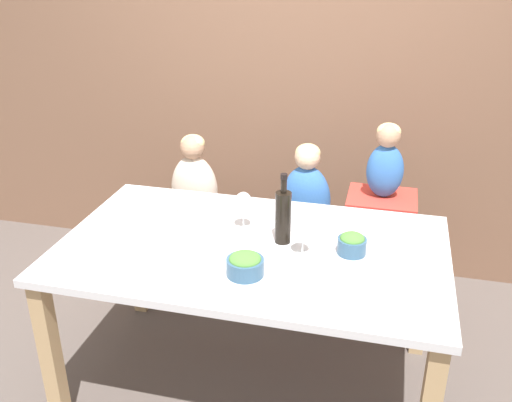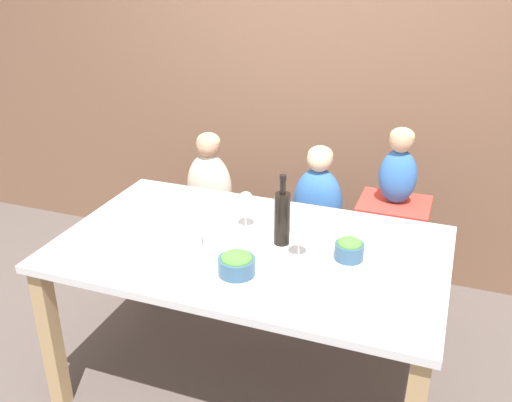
{
  "view_description": "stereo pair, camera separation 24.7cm",
  "coord_description": "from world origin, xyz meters",
  "px_view_note": "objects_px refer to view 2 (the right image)",
  "views": [
    {
      "loc": [
        0.55,
        -2.11,
        1.98
      ],
      "look_at": [
        0.0,
        0.07,
        0.94
      ],
      "focal_mm": 40.0,
      "sensor_mm": 36.0,
      "label": 1
    },
    {
      "loc": [
        0.78,
        -2.04,
        1.98
      ],
      "look_at": [
        0.0,
        0.07,
        0.94
      ],
      "focal_mm": 40.0,
      "sensor_mm": 36.0,
      "label": 2
    }
  ],
  "objects_px": {
    "chair_right_highchair": "(391,232)",
    "salad_bowl_large": "(237,263)",
    "person_child_left": "(209,180)",
    "dinner_plate_back_left": "(190,202)",
    "chair_far_center": "(315,249)",
    "wine_glass_near": "(299,230)",
    "person_baby_right": "(399,165)",
    "salad_bowl_small": "(349,249)",
    "person_child_center": "(318,196)",
    "paper_towel_roll": "(189,227)",
    "wine_bottle": "(282,217)",
    "dinner_plate_front_left": "(106,248)",
    "chair_far_left": "(211,231)",
    "wine_glass_far": "(246,203)"
  },
  "relations": [
    {
      "from": "chair_right_highchair",
      "to": "salad_bowl_large",
      "type": "bearing_deg",
      "value": -117.8
    },
    {
      "from": "person_child_left",
      "to": "dinner_plate_back_left",
      "type": "height_order",
      "value": "person_child_left"
    },
    {
      "from": "chair_far_center",
      "to": "wine_glass_near",
      "type": "distance_m",
      "value": 0.88
    },
    {
      "from": "person_baby_right",
      "to": "salad_bowl_small",
      "type": "bearing_deg",
      "value": -98.6
    },
    {
      "from": "salad_bowl_large",
      "to": "person_baby_right",
      "type": "bearing_deg",
      "value": 62.22
    },
    {
      "from": "person_child_center",
      "to": "paper_towel_roll",
      "type": "relative_size",
      "value": 2.37
    },
    {
      "from": "wine_bottle",
      "to": "chair_right_highchair",
      "type": "bearing_deg",
      "value": 57.48
    },
    {
      "from": "salad_bowl_large",
      "to": "person_child_center",
      "type": "bearing_deg",
      "value": 84.52
    },
    {
      "from": "person_child_left",
      "to": "wine_glass_near",
      "type": "relative_size",
      "value": 2.97
    },
    {
      "from": "person_child_center",
      "to": "dinner_plate_back_left",
      "type": "distance_m",
      "value": 0.69
    },
    {
      "from": "person_baby_right",
      "to": "wine_bottle",
      "type": "xyz_separation_m",
      "value": [
        -0.41,
        -0.64,
        -0.06
      ]
    },
    {
      "from": "chair_right_highchair",
      "to": "salad_bowl_large",
      "type": "xyz_separation_m",
      "value": [
        -0.5,
        -0.94,
        0.23
      ]
    },
    {
      "from": "person_child_left",
      "to": "dinner_plate_back_left",
      "type": "distance_m",
      "value": 0.41
    },
    {
      "from": "dinner_plate_front_left",
      "to": "dinner_plate_back_left",
      "type": "relative_size",
      "value": 1.0
    },
    {
      "from": "salad_bowl_large",
      "to": "salad_bowl_small",
      "type": "height_order",
      "value": "same"
    },
    {
      "from": "person_baby_right",
      "to": "wine_bottle",
      "type": "height_order",
      "value": "person_baby_right"
    },
    {
      "from": "chair_far_left",
      "to": "wine_glass_far",
      "type": "bearing_deg",
      "value": -51.32
    },
    {
      "from": "person_baby_right",
      "to": "salad_bowl_small",
      "type": "relative_size",
      "value": 3.21
    },
    {
      "from": "wine_glass_far",
      "to": "person_child_center",
      "type": "bearing_deg",
      "value": 69.83
    },
    {
      "from": "paper_towel_roll",
      "to": "dinner_plate_front_left",
      "type": "distance_m",
      "value": 0.38
    },
    {
      "from": "wine_bottle",
      "to": "salad_bowl_large",
      "type": "bearing_deg",
      "value": -106.49
    },
    {
      "from": "chair_far_left",
      "to": "wine_bottle",
      "type": "relative_size",
      "value": 1.47
    },
    {
      "from": "chair_far_left",
      "to": "salad_bowl_large",
      "type": "relative_size",
      "value": 3.13
    },
    {
      "from": "chair_far_center",
      "to": "wine_glass_near",
      "type": "height_order",
      "value": "wine_glass_near"
    },
    {
      "from": "chair_far_left",
      "to": "paper_towel_roll",
      "type": "distance_m",
      "value": 1.01
    },
    {
      "from": "person_baby_right",
      "to": "dinner_plate_front_left",
      "type": "bearing_deg",
      "value": -138.95
    },
    {
      "from": "person_child_center",
      "to": "wine_glass_near",
      "type": "relative_size",
      "value": 2.97
    },
    {
      "from": "dinner_plate_front_left",
      "to": "wine_glass_near",
      "type": "bearing_deg",
      "value": 16.03
    },
    {
      "from": "wine_bottle",
      "to": "salad_bowl_large",
      "type": "height_order",
      "value": "wine_bottle"
    },
    {
      "from": "person_child_left",
      "to": "dinner_plate_front_left",
      "type": "distance_m",
      "value": 0.96
    },
    {
      "from": "wine_bottle",
      "to": "wine_glass_far",
      "type": "xyz_separation_m",
      "value": [
        -0.2,
        0.09,
        -0.0
      ]
    },
    {
      "from": "salad_bowl_small",
      "to": "salad_bowl_large",
      "type": "bearing_deg",
      "value": -145.28
    },
    {
      "from": "person_child_center",
      "to": "dinner_plate_back_left",
      "type": "xyz_separation_m",
      "value": [
        -0.57,
        -0.4,
        0.05
      ]
    },
    {
      "from": "chair_far_left",
      "to": "wine_bottle",
      "type": "height_order",
      "value": "wine_bottle"
    },
    {
      "from": "wine_glass_far",
      "to": "dinner_plate_back_left",
      "type": "bearing_deg",
      "value": 157.55
    },
    {
      "from": "chair_right_highchair",
      "to": "dinner_plate_back_left",
      "type": "distance_m",
      "value": 1.07
    },
    {
      "from": "paper_towel_roll",
      "to": "salad_bowl_large",
      "type": "bearing_deg",
      "value": -21.46
    },
    {
      "from": "dinner_plate_back_left",
      "to": "person_baby_right",
      "type": "bearing_deg",
      "value": 22.43
    },
    {
      "from": "chair_right_highchair",
      "to": "wine_bottle",
      "type": "relative_size",
      "value": 2.33
    },
    {
      "from": "chair_far_left",
      "to": "dinner_plate_back_left",
      "type": "xyz_separation_m",
      "value": [
        0.08,
        -0.4,
        0.38
      ]
    },
    {
      "from": "chair_far_left",
      "to": "salad_bowl_small",
      "type": "distance_m",
      "value": 1.23
    },
    {
      "from": "paper_towel_roll",
      "to": "dinner_plate_back_left",
      "type": "bearing_deg",
      "value": 116.39
    },
    {
      "from": "chair_far_left",
      "to": "person_baby_right",
      "type": "relative_size",
      "value": 1.19
    },
    {
      "from": "dinner_plate_back_left",
      "to": "chair_right_highchair",
      "type": "bearing_deg",
      "value": 22.38
    },
    {
      "from": "person_child_left",
      "to": "salad_bowl_large",
      "type": "xyz_separation_m",
      "value": [
        0.55,
        -0.94,
        0.09
      ]
    },
    {
      "from": "chair_right_highchair",
      "to": "paper_towel_roll",
      "type": "xyz_separation_m",
      "value": [
        -0.75,
        -0.84,
        0.3
      ]
    },
    {
      "from": "chair_right_highchair",
      "to": "wine_glass_far",
      "type": "relative_size",
      "value": 4.19
    },
    {
      "from": "dinner_plate_front_left",
      "to": "dinner_plate_back_left",
      "type": "distance_m",
      "value": 0.57
    },
    {
      "from": "wine_bottle",
      "to": "salad_bowl_large",
      "type": "distance_m",
      "value": 0.33
    },
    {
      "from": "person_child_center",
      "to": "paper_towel_roll",
      "type": "distance_m",
      "value": 0.92
    }
  ]
}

